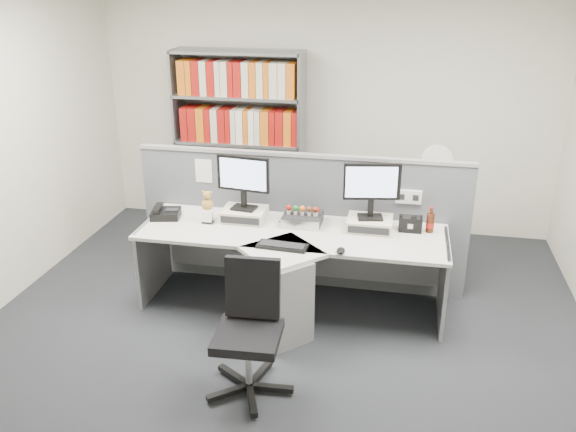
% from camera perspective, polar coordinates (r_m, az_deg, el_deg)
% --- Properties ---
extents(ground, '(5.50, 5.50, 0.00)m').
position_cam_1_polar(ground, '(4.72, -1.58, -13.37)').
color(ground, '#2C2F34').
rests_on(ground, ground).
extents(room_shell, '(5.04, 5.54, 2.72)m').
position_cam_1_polar(room_shell, '(3.96, -1.86, 8.24)').
color(room_shell, silver).
rests_on(room_shell, ground).
extents(partition, '(3.00, 0.08, 1.27)m').
position_cam_1_polar(partition, '(5.49, 1.27, -0.33)').
color(partition, '#595C65').
rests_on(partition, ground).
extents(desk, '(2.60, 1.20, 0.72)m').
position_cam_1_polar(desk, '(4.98, -0.12, -5.18)').
color(desk, silver).
rests_on(desk, ground).
extents(monitor_riser_left, '(0.38, 0.31, 0.10)m').
position_cam_1_polar(monitor_riser_left, '(5.29, -4.19, 0.16)').
color(monitor_riser_left, beige).
rests_on(monitor_riser_left, desk).
extents(monitor_riser_right, '(0.38, 0.31, 0.10)m').
position_cam_1_polar(monitor_riser_right, '(5.12, 7.77, -0.73)').
color(monitor_riser_right, beige).
rests_on(monitor_riser_right, desk).
extents(monitor_left, '(0.47, 0.18, 0.48)m').
position_cam_1_polar(monitor_left, '(5.18, -4.28, 3.62)').
color(monitor_left, black).
rests_on(monitor_left, monitor_riser_left).
extents(monitor_right, '(0.47, 0.18, 0.48)m').
position_cam_1_polar(monitor_right, '(5.01, 7.97, 2.83)').
color(monitor_right, black).
rests_on(monitor_right, monitor_riser_right).
extents(desktop_pc, '(0.33, 0.29, 0.09)m').
position_cam_1_polar(desktop_pc, '(5.19, 1.40, -0.28)').
color(desktop_pc, black).
rests_on(desktop_pc, desk).
extents(figurines, '(0.29, 0.05, 0.09)m').
position_cam_1_polar(figurines, '(5.14, 1.58, 0.62)').
color(figurines, beige).
rests_on(figurines, desktop_pc).
extents(keyboard, '(0.41, 0.18, 0.03)m').
position_cam_1_polar(keyboard, '(4.76, -0.54, -2.86)').
color(keyboard, black).
rests_on(keyboard, desk).
extents(mouse, '(0.07, 0.11, 0.04)m').
position_cam_1_polar(mouse, '(4.68, 5.03, -3.30)').
color(mouse, black).
rests_on(mouse, desk).
extents(desk_phone, '(0.29, 0.27, 0.11)m').
position_cam_1_polar(desk_phone, '(5.44, -11.60, 0.27)').
color(desk_phone, black).
rests_on(desk_phone, desk).
extents(desk_calendar, '(0.10, 0.07, 0.12)m').
position_cam_1_polar(desk_calendar, '(5.25, -7.66, -0.16)').
color(desk_calendar, black).
rests_on(desk_calendar, desk).
extents(plush_toy, '(0.10, 0.10, 0.18)m').
position_cam_1_polar(plush_toy, '(5.25, -7.68, 1.33)').
color(plush_toy, '#AD8139').
rests_on(plush_toy, monitor_riser_left).
extents(speaker, '(0.19, 0.11, 0.13)m').
position_cam_1_polar(speaker, '(5.14, 11.56, -0.74)').
color(speaker, black).
rests_on(speaker, desk).
extents(cola_bottle, '(0.07, 0.07, 0.22)m').
position_cam_1_polar(cola_bottle, '(5.15, 13.36, -0.63)').
color(cola_bottle, '#3F190A').
rests_on(cola_bottle, desk).
extents(shelving_unit, '(1.41, 0.40, 2.00)m').
position_cam_1_polar(shelving_unit, '(6.68, -4.60, 6.70)').
color(shelving_unit, slate).
rests_on(shelving_unit, ground).
extents(filing_cabinet, '(0.45, 0.61, 0.70)m').
position_cam_1_polar(filing_cabinet, '(6.23, 13.37, -1.11)').
color(filing_cabinet, slate).
rests_on(filing_cabinet, ground).
extents(desk_fan, '(0.31, 0.18, 0.52)m').
position_cam_1_polar(desk_fan, '(6.00, 13.93, 4.82)').
color(desk_fan, white).
rests_on(desk_fan, filing_cabinet).
extents(office_chair, '(0.59, 0.61, 0.93)m').
position_cam_1_polar(office_chair, '(4.19, -3.65, -10.30)').
color(office_chair, silver).
rests_on(office_chair, ground).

